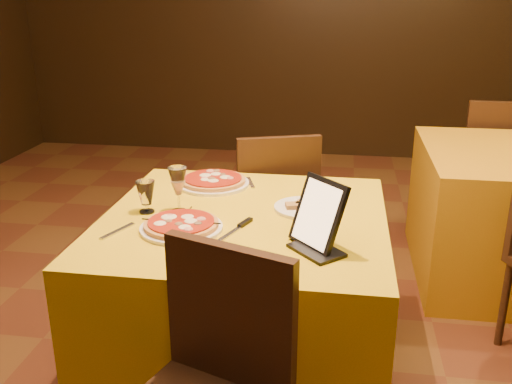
# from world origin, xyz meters

# --- Properties ---
(floor) EXTENTS (6.00, 7.00, 0.01)m
(floor) POSITION_xyz_m (0.00, 0.00, -0.01)
(floor) COLOR #5E2D19
(floor) RESTS_ON ground
(wall_back) EXTENTS (6.00, 0.01, 2.80)m
(wall_back) POSITION_xyz_m (0.00, 3.50, 1.40)
(wall_back) COLOR black
(wall_back) RESTS_ON floor
(main_table) EXTENTS (1.10, 1.10, 0.75)m
(main_table) POSITION_xyz_m (-0.11, -0.13, 0.38)
(main_table) COLOR gold
(main_table) RESTS_ON floor
(chair_main_far) EXTENTS (0.58, 0.58, 0.91)m
(chair_main_far) POSITION_xyz_m (-0.11, 0.70, 0.46)
(chair_main_far) COLOR black
(chair_main_far) RESTS_ON floor
(chair_side_far) EXTENTS (0.45, 0.45, 0.91)m
(chair_side_far) POSITION_xyz_m (1.27, 1.85, 0.46)
(chair_side_far) COLOR black
(chair_side_far) RESTS_ON floor
(pizza_near) EXTENTS (0.31, 0.31, 0.03)m
(pizza_near) POSITION_xyz_m (-0.32, -0.30, 0.77)
(pizza_near) COLOR white
(pizza_near) RESTS_ON main_table
(pizza_far) EXTENTS (0.33, 0.33, 0.03)m
(pizza_far) POSITION_xyz_m (-0.32, 0.22, 0.77)
(pizza_far) COLOR white
(pizza_far) RESTS_ON main_table
(cutlet_dish) EXTENTS (0.24, 0.24, 0.03)m
(cutlet_dish) POSITION_xyz_m (0.12, -0.02, 0.76)
(cutlet_dish) COLOR white
(cutlet_dish) RESTS_ON main_table
(wine_glass) EXTENTS (0.07, 0.07, 0.19)m
(wine_glass) POSITION_xyz_m (-0.37, -0.13, 0.84)
(wine_glass) COLOR #E3BF81
(wine_glass) RESTS_ON main_table
(water_glass) EXTENTS (0.06, 0.06, 0.13)m
(water_glass) POSITION_xyz_m (-0.50, -0.15, 0.81)
(water_glass) COLOR white
(water_glass) RESTS_ON main_table
(tablet) EXTENTS (0.21, 0.22, 0.24)m
(tablet) POSITION_xyz_m (0.19, -0.36, 0.87)
(tablet) COLOR black
(tablet) RESTS_ON main_table
(knife) EXTENTS (0.09, 0.21, 0.01)m
(knife) POSITION_xyz_m (-0.12, -0.29, 0.75)
(knife) COLOR silver
(knife) RESTS_ON main_table
(fork_near) EXTENTS (0.08, 0.16, 0.01)m
(fork_near) POSITION_xyz_m (-0.54, -0.35, 0.75)
(fork_near) COLOR #AEAEB4
(fork_near) RESTS_ON main_table
(fork_far) EXTENTS (0.06, 0.15, 0.01)m
(fork_far) POSITION_xyz_m (-0.15, 0.27, 0.75)
(fork_far) COLOR silver
(fork_far) RESTS_ON main_table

